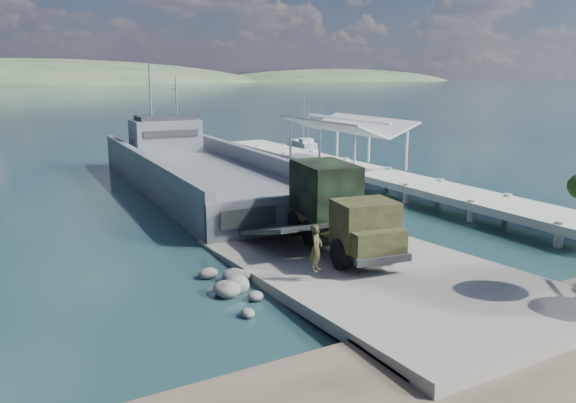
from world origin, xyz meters
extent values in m
plane|color=#1B3C41|center=(0.00, 0.00, 0.00)|extent=(1400.00, 1400.00, 0.00)
cube|color=gray|center=(0.00, -1.00, 0.25)|extent=(10.00, 18.00, 0.50)
cube|color=#9E9E95|center=(13.00, 18.00, 1.00)|extent=(4.00, 44.00, 0.50)
cube|color=#4C535A|center=(0.35, 21.91, 0.45)|extent=(10.42, 30.58, 2.52)
cube|color=#4C535A|center=(-3.88, 22.10, 2.32)|extent=(1.97, 30.20, 1.31)
cube|color=#4C535A|center=(4.57, 21.71, 2.32)|extent=(1.97, 30.20, 1.31)
cube|color=#4C535A|center=(-0.33, 6.92, 1.01)|extent=(9.07, 0.81, 2.62)
cube|color=#4C535A|center=(0.80, 31.96, 3.22)|extent=(6.22, 4.30, 3.02)
cube|color=#2B2E30|center=(0.80, 31.96, 4.93)|extent=(5.17, 3.45, 0.40)
cylinder|color=#989A9D|center=(-0.40, 32.02, 7.25)|extent=(0.16, 0.16, 5.03)
cylinder|color=#989A9D|center=(2.01, 31.91, 6.74)|extent=(0.16, 0.16, 4.03)
cylinder|color=black|center=(-1.39, -0.33, 1.17)|extent=(0.68, 1.41, 1.35)
cylinder|color=black|center=(0.97, -0.72, 1.17)|extent=(0.68, 1.41, 1.35)
cylinder|color=black|center=(-0.81, 3.15, 1.17)|extent=(0.68, 1.41, 1.35)
cylinder|color=black|center=(1.55, 2.76, 1.17)|extent=(0.68, 1.41, 1.35)
cylinder|color=black|center=(-0.47, 5.20, 1.17)|extent=(0.68, 1.41, 1.35)
cylinder|color=black|center=(1.89, 4.81, 1.17)|extent=(0.68, 1.41, 1.35)
cube|color=black|center=(0.27, 2.34, 1.33)|extent=(3.54, 8.16, 0.26)
cube|color=black|center=(-0.19, -0.42, 2.42)|extent=(2.90, 2.47, 2.08)
cube|color=black|center=(-0.39, -1.65, 1.90)|extent=(2.51, 1.31, 1.04)
cube|color=black|center=(0.50, 3.78, 1.69)|extent=(3.34, 5.14, 0.36)
cube|color=black|center=(0.54, 3.98, 3.20)|extent=(3.10, 4.30, 2.60)
cube|color=#2B2E30|center=(-0.48, -2.17, 1.28)|extent=(2.60, 0.68, 0.31)
imported|color=black|center=(-3.08, -0.96, 1.49)|extent=(0.86, 0.83, 1.99)
cube|color=silver|center=(16.52, 31.91, 0.22)|extent=(1.72, 4.98, 0.80)
cube|color=silver|center=(16.47, 31.02, 0.76)|extent=(1.33, 1.50, 0.54)
cylinder|color=#989A9D|center=(16.52, 31.91, 3.12)|extent=(0.09, 0.09, 5.35)
cube|color=silver|center=(20.79, 40.00, 0.26)|extent=(2.75, 5.83, 0.92)
cube|color=silver|center=(20.58, 39.00, 0.87)|extent=(1.73, 1.89, 0.61)
cylinder|color=#989A9D|center=(20.79, 40.00, 3.57)|extent=(0.10, 0.10, 6.13)
camera|label=1|loc=(-14.99, -19.78, 8.95)|focal=35.00mm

